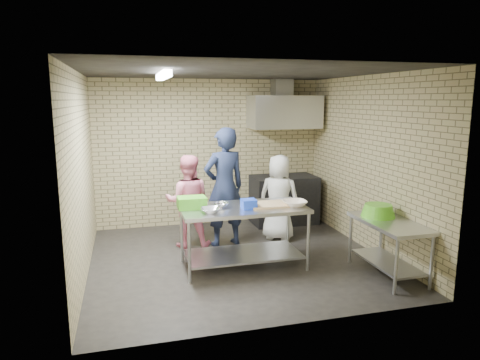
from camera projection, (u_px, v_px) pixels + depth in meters
name	position (u px, v px, depth m)	size (l,w,h in m)	color
floor	(237.00, 259.00, 6.44)	(4.20, 4.20, 0.00)	black
ceiling	(237.00, 72.00, 5.94)	(4.20, 4.20, 0.00)	black
back_wall	(210.00, 153.00, 8.09)	(4.20, 0.06, 2.70)	tan
front_wall	(287.00, 200.00, 4.29)	(4.20, 0.06, 2.70)	tan
left_wall	(81.00, 176.00, 5.66)	(0.06, 4.00, 2.70)	tan
right_wall	(368.00, 164.00, 6.72)	(0.06, 4.00, 2.70)	tan
prep_table	(243.00, 237.00, 6.08)	(1.73, 0.87, 0.87)	#B6B8BD
side_counter	(388.00, 248.00, 5.78)	(0.60, 1.20, 0.75)	silver
stove	(284.00, 199.00, 8.27)	(1.20, 0.70, 0.90)	black
range_hood	(284.00, 112.00, 8.01)	(1.30, 0.60, 0.60)	silver
hood_duct	(282.00, 87.00, 8.07)	(0.35, 0.30, 0.30)	#A5A8AD
wall_shelf	(295.00, 121.00, 8.30)	(0.80, 0.20, 0.04)	#3F2B19
fluorescent_fixture	(163.00, 76.00, 5.70)	(0.10, 1.25, 0.08)	white
green_crate	(192.00, 202.00, 5.92)	(0.39, 0.29, 0.15)	green
blue_tub	(249.00, 204.00, 5.90)	(0.19, 0.19, 0.13)	blue
cutting_board	(268.00, 205.00, 6.06)	(0.53, 0.40, 0.03)	tan
mixing_bowl_a	(211.00, 210.00, 5.67)	(0.27, 0.27, 0.07)	silver
mixing_bowl_b	(221.00, 205.00, 5.96)	(0.21, 0.21, 0.06)	silver
ceramic_bowl	(295.00, 203.00, 6.02)	(0.33, 0.33, 0.08)	beige
green_basin	(378.00, 210.00, 5.93)	(0.46, 0.46, 0.17)	#59C626
bottle_red	(283.00, 115.00, 8.22)	(0.07, 0.07, 0.18)	#B22619
bottle_green	(303.00, 116.00, 8.32)	(0.06, 0.06, 0.15)	green
man_navy	(224.00, 187.00, 6.89)	(0.70, 0.46, 1.91)	black
woman_pink	(188.00, 201.00, 6.87)	(0.72, 0.56, 1.48)	pink
woman_white	(279.00, 197.00, 7.23)	(0.70, 0.46, 1.44)	white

